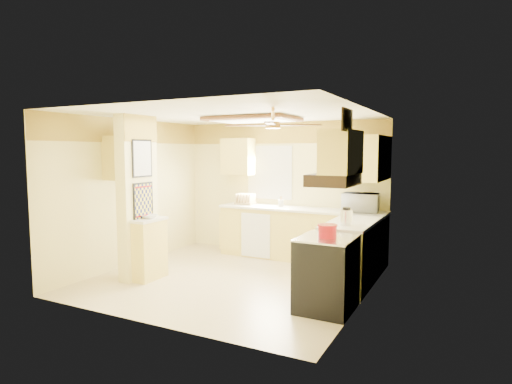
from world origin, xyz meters
The scene contains 34 objects.
floor centered at (0.00, 0.00, 0.00)m, with size 4.00×4.00×0.00m, color #CBB98C.
ceiling centered at (0.00, 0.00, 2.50)m, with size 4.00×4.00×0.00m, color white.
wall_back centered at (0.00, 1.90, 1.25)m, with size 4.00×4.00×0.00m, color #F5E795.
wall_front centered at (0.00, -1.90, 1.25)m, with size 4.00×4.00×0.00m, color #F5E795.
wall_left centered at (-2.00, 0.00, 1.25)m, with size 3.80×3.80×0.00m, color #F5E795.
wall_right centered at (2.00, 0.00, 1.25)m, with size 3.80×3.80×0.00m, color #F5E795.
wallpaper_border centered at (0.00, 1.88, 2.30)m, with size 4.00×0.02×0.40m, color #FFE04B.
partition_column centered at (-1.35, -0.55, 1.25)m, with size 0.20×0.70×2.50m, color #F5E795.
partition_ledge centered at (-1.13, -0.55, 0.45)m, with size 0.25×0.55×0.90m, color #D8C65F.
ledge_top centered at (-1.13, -0.55, 0.92)m, with size 0.28×0.58×0.04m, color white.
lower_cabinets_back centered at (0.50, 1.60, 0.45)m, with size 3.00×0.60×0.90m, color #D8C65F.
lower_cabinets_right centered at (1.70, 0.60, 0.45)m, with size 0.60×1.40×0.90m, color #D8C65F.
countertop_back centered at (0.50, 1.59, 0.92)m, with size 3.04×0.64×0.04m, color white.
countertop_right centered at (1.69, 0.60, 0.92)m, with size 0.64×1.44×0.04m, color white.
dishwasher_panel centered at (-0.25, 1.29, 0.43)m, with size 0.58×0.02×0.80m, color white.
window centered at (-0.25, 1.89, 1.55)m, with size 0.92×0.02×1.02m.
upper_cab_back_left centered at (-0.85, 1.72, 1.85)m, with size 0.60×0.35×0.70m, color #D8C65F.
upper_cab_back_right centered at (1.55, 1.72, 1.85)m, with size 0.90×0.35×0.70m, color #D8C65F.
upper_cab_right centered at (1.82, 1.25, 1.85)m, with size 0.35×1.00×0.70m, color #D8C65F.
upper_cab_left_wall centered at (-1.82, -0.25, 1.85)m, with size 0.35×0.75×0.70m, color #D8C65F.
upper_cab_over_stove centered at (1.82, -0.55, 1.95)m, with size 0.35×0.76×0.52m, color #D8C65F.
stove centered at (1.67, -0.55, 0.46)m, with size 0.68×0.77×0.92m.
range_hood centered at (1.74, -0.55, 1.62)m, with size 0.50×0.76×0.14m, color black.
poster_menu centered at (-1.24, -0.55, 1.85)m, with size 0.02×0.42×0.57m.
poster_nashville centered at (-1.24, -0.55, 1.20)m, with size 0.02×0.42×0.57m.
ceiling_light_panel centered at (0.10, 0.50, 2.46)m, with size 1.35×0.95×0.06m.
ceiling_fan centered at (1.00, -0.70, 2.29)m, with size 1.15×1.15×0.26m.
vent_grate centered at (1.98, -0.90, 2.30)m, with size 0.02×0.40×0.25m, color black.
microwave centered at (1.57, 1.60, 1.10)m, with size 0.57×0.39×0.32m, color white.
bowl centered at (-1.14, -0.53, 0.97)m, with size 0.23×0.23×0.06m, color white.
dutch_oven centered at (1.68, -0.58, 1.00)m, with size 0.24×0.24×0.16m.
kettle centered at (1.70, 0.21, 1.06)m, with size 0.16×0.16×0.25m.
dish_rack centered at (-0.65, 1.63, 1.01)m, with size 0.36×0.27×0.20m.
utensil_crock centered at (0.09, 1.66, 1.00)m, with size 0.09×0.09×0.19m.
Camera 1 is at (3.22, -5.54, 1.97)m, focal length 30.00 mm.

